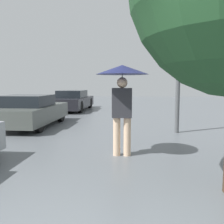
{
  "coord_description": "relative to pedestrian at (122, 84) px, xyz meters",
  "views": [
    {
      "loc": [
        0.51,
        -1.43,
        1.56
      ],
      "look_at": [
        0.0,
        3.91,
        0.96
      ],
      "focal_mm": 40.0,
      "sensor_mm": 36.0,
      "label": 1
    }
  ],
  "objects": [
    {
      "name": "pedestrian",
      "position": [
        0.0,
        0.0,
        0.0
      ],
      "size": [
        1.12,
        1.12,
        1.96
      ],
      "color": "beige",
      "rests_on": "ground_plane"
    },
    {
      "name": "parked_car_middle",
      "position": [
        -3.66,
        3.51,
        -1.0
      ],
      "size": [
        1.89,
        3.8,
        1.16
      ],
      "color": "#4C514C",
      "rests_on": "ground_plane"
    },
    {
      "name": "parked_car_farthest",
      "position": [
        -3.44,
        9.27,
        -0.99
      ],
      "size": [
        1.67,
        4.56,
        1.19
      ],
      "color": "black",
      "rests_on": "ground_plane"
    },
    {
      "name": "street_lamp",
      "position": [
        1.62,
        2.76,
        1.05
      ],
      "size": [
        0.3,
        0.3,
        4.37
      ],
      "color": "#515456",
      "rests_on": "ground_plane"
    }
  ]
}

